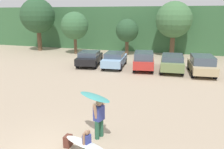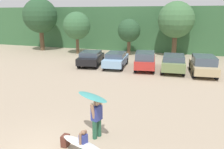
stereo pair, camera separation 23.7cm
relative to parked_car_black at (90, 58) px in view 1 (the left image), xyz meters
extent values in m
cube|color=#38663D|center=(4.58, 15.58, 2.13)|extent=(108.00, 12.00, 5.76)
cylinder|color=brown|center=(-10.21, 6.54, 0.60)|extent=(0.58, 0.58, 2.68)
sphere|color=#284C2D|center=(-10.21, 6.54, 3.84)|extent=(4.49, 4.49, 4.49)
cylinder|color=brown|center=(-4.41, 5.72, 0.26)|extent=(0.38, 0.38, 2.02)
sphere|color=#38663D|center=(-4.41, 5.72, 2.70)|extent=(3.36, 3.36, 3.36)
cylinder|color=brown|center=(1.88, 6.96, 0.14)|extent=(0.41, 0.41, 1.77)
sphere|color=#284C2D|center=(1.88, 6.96, 2.18)|extent=(2.72, 2.72, 2.72)
cylinder|color=brown|center=(7.16, 7.77, 0.48)|extent=(0.55, 0.55, 2.46)
sphere|color=#427042|center=(7.16, 7.77, 3.46)|extent=(4.12, 4.12, 4.12)
cube|color=black|center=(0.00, 0.02, -0.11)|extent=(2.60, 4.31, 0.63)
cube|color=#3F4C5B|center=(0.01, -0.08, 0.42)|extent=(2.12, 2.49, 0.42)
cylinder|color=black|center=(-1.09, 1.17, -0.42)|extent=(0.34, 0.68, 0.65)
cylinder|color=black|center=(0.58, 1.49, -0.42)|extent=(0.34, 0.68, 0.65)
cylinder|color=black|center=(-0.59, -1.44, -0.42)|extent=(0.34, 0.68, 0.65)
cylinder|color=black|center=(1.08, -1.13, -0.42)|extent=(0.34, 0.68, 0.65)
cube|color=#84ADD1|center=(2.53, 0.11, -0.11)|extent=(2.27, 4.46, 0.66)
cube|color=#3F4C5B|center=(2.53, 0.07, 0.43)|extent=(1.89, 2.50, 0.43)
cylinder|color=black|center=(1.57, 1.41, -0.44)|extent=(0.29, 0.63, 0.61)
cylinder|color=black|center=(3.14, 1.60, -0.44)|extent=(0.29, 0.63, 0.61)
cylinder|color=black|center=(1.92, -1.39, -0.44)|extent=(0.29, 0.63, 0.61)
cylinder|color=black|center=(3.49, -1.20, -0.44)|extent=(0.29, 0.63, 0.61)
cube|color=#B72D28|center=(5.27, 0.24, -0.03)|extent=(2.44, 4.68, 0.72)
cube|color=#3F4C5B|center=(5.41, -0.58, 0.63)|extent=(1.96, 2.66, 0.61)
cylinder|color=black|center=(4.26, 1.56, -0.39)|extent=(0.34, 0.74, 0.71)
cylinder|color=black|center=(5.78, 1.82, -0.39)|extent=(0.34, 0.74, 0.71)
cylinder|color=black|center=(4.76, -1.34, -0.39)|extent=(0.34, 0.74, 0.71)
cylinder|color=black|center=(6.28, -1.08, -0.39)|extent=(0.34, 0.74, 0.71)
cube|color=#6B7F4C|center=(7.75, 0.37, -0.04)|extent=(2.29, 4.83, 0.72)
cube|color=#3F4C5B|center=(7.80, -0.18, 0.53)|extent=(1.95, 2.70, 0.42)
cylinder|color=black|center=(6.77, 1.83, -0.40)|extent=(0.28, 0.71, 0.70)
cylinder|color=black|center=(8.45, 1.99, -0.40)|extent=(0.28, 0.71, 0.70)
cylinder|color=black|center=(7.05, -1.24, -0.40)|extent=(0.28, 0.71, 0.70)
cylinder|color=black|center=(8.73, -1.09, -0.40)|extent=(0.28, 0.71, 0.70)
cube|color=tan|center=(10.19, -0.08, -0.12)|extent=(2.34, 4.51, 0.61)
cube|color=#3F4C5B|center=(10.21, -0.24, 0.51)|extent=(1.98, 2.72, 0.65)
cylinder|color=black|center=(9.20, 1.24, -0.42)|extent=(0.30, 0.68, 0.65)
cylinder|color=black|center=(10.84, 1.44, -0.42)|extent=(0.30, 0.68, 0.65)
cylinder|color=black|center=(9.55, -1.59, -0.42)|extent=(0.30, 0.68, 0.65)
cylinder|color=black|center=(11.19, -1.39, -0.42)|extent=(0.30, 0.68, 0.65)
cylinder|color=#26593F|center=(5.84, -12.58, -0.36)|extent=(0.18, 0.18, 0.78)
cylinder|color=#26593F|center=(5.92, -12.31, -0.36)|extent=(0.18, 0.18, 0.78)
cube|color=#333D8C|center=(5.88, -12.44, 0.33)|extent=(0.40, 0.47, 0.60)
sphere|color=tan|center=(5.88, -12.44, 0.76)|extent=(0.25, 0.25, 0.25)
cylinder|color=tan|center=(5.82, -12.65, 0.49)|extent=(0.20, 0.29, 0.64)
cylinder|color=tan|center=(5.94, -12.23, 0.49)|extent=(0.21, 0.32, 0.64)
cube|color=#333D8C|center=(6.01, -13.93, -0.03)|extent=(0.27, 0.31, 0.40)
sphere|color=#8C664C|center=(6.01, -13.93, 0.26)|extent=(0.17, 0.17, 0.17)
cylinder|color=#8C664C|center=(5.97, -14.07, 0.08)|extent=(0.12, 0.13, 0.42)
cylinder|color=#8C664C|center=(6.05, -13.79, 0.08)|extent=(0.12, 0.16, 0.43)
ellipsoid|color=teal|center=(5.73, -12.52, 1.03)|extent=(1.73, 1.23, 0.08)
ellipsoid|color=white|center=(5.96, -13.96, -0.17)|extent=(1.85, 1.05, 0.11)
cube|color=#592D23|center=(4.99, -13.45, -0.52)|extent=(0.24, 0.34, 0.45)
camera|label=1|loc=(9.11, -20.51, 4.21)|focal=37.59mm
camera|label=2|loc=(9.34, -20.43, 4.21)|focal=37.59mm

